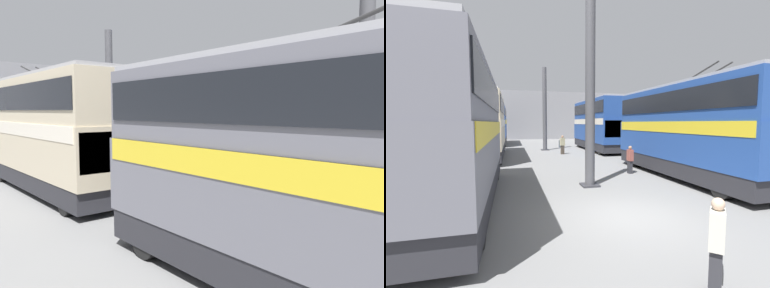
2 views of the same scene
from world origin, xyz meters
The scene contains 9 objects.
depot_back_wall centered at (38.16, 0.00, 4.18)m, with size 0.50×36.00×8.35m.
support_column_near centered at (4.05, 0.00, 4.18)m, with size 0.80×0.80×8.61m.
support_column_far centered at (19.97, 0.00, 4.18)m, with size 0.80×0.80×8.61m.
bus_left_far centered at (18.38, -5.33, 3.02)m, with size 10.32×2.54×5.95m.
bus_right_near centered at (2.64, 5.33, 2.74)m, with size 10.35×2.54×5.44m.
bus_right_mid centered at (15.68, 5.33, 2.97)m, with size 11.37×2.54×5.86m.
person_aisle_midway centered at (16.06, -1.10, 0.92)m, with size 0.34×0.47×1.74m.
person_by_left_row centered at (6.25, -3.09, 0.83)m, with size 0.42×0.25×1.59m.
oil_drum centered at (22.66, -2.29, 0.42)m, with size 0.67×0.67×0.83m.
Camera 1 is at (-1.20, 11.42, 3.67)m, focal length 35.00 mm.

